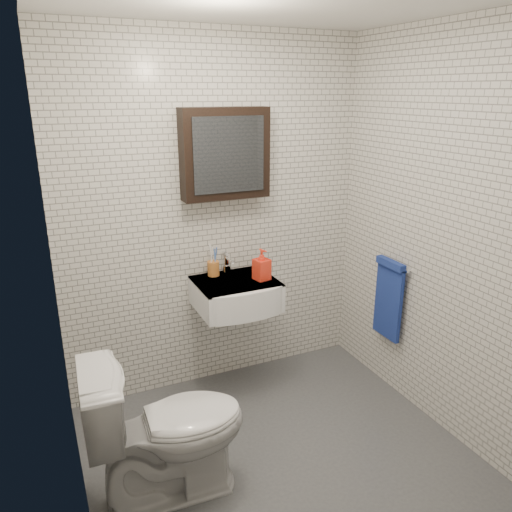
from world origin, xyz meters
The scene contains 9 objects.
ground centered at (0.00, 0.00, 0.01)m, with size 2.20×2.00×0.01m, color #45484C.
room_shell centered at (0.00, 0.00, 1.47)m, with size 2.22×2.02×2.51m.
washbasin centered at (0.05, 0.73, 0.76)m, with size 0.55×0.50×0.20m.
faucet centered at (0.05, 0.93, 0.92)m, with size 0.06×0.20×0.15m.
mirror_cabinet centered at (0.05, 0.93, 1.70)m, with size 0.60×0.15×0.60m.
towel_rail centered at (1.04, 0.35, 0.72)m, with size 0.09×0.30×0.58m.
toothbrush_cup centered at (-0.05, 0.93, 0.91)m, with size 0.09×0.09×0.23m.
soap_bottle centered at (0.22, 0.72, 0.96)m, with size 0.10×0.10×0.22m, color orange.
toilet centered at (-0.67, -0.02, 0.42)m, with size 0.47×0.82×0.84m, color silver.
Camera 1 is at (-1.16, -2.21, 2.10)m, focal length 35.00 mm.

